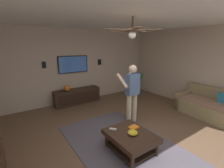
# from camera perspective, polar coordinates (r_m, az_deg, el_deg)

# --- Properties ---
(ground_plane) EXTENTS (8.06, 8.06, 0.00)m
(ground_plane) POSITION_cam_1_polar(r_m,az_deg,el_deg) (3.92, 6.38, -19.50)
(ground_plane) COLOR brown
(wall_back_tv) EXTENTS (0.10, 6.91, 2.76)m
(wall_back_tv) POSITION_cam_1_polar(r_m,az_deg,el_deg) (6.21, -13.77, 6.30)
(wall_back_tv) COLOR #BCA893
(wall_back_tv) RESTS_ON ground
(wall_side_window) EXTENTS (6.74, 0.10, 2.76)m
(wall_side_window) POSITION_cam_1_polar(r_m,az_deg,el_deg) (6.15, 31.65, 4.58)
(wall_side_window) COLOR #C6B09B
(wall_side_window) RESTS_ON ground
(ceiling_slab) EXTENTS (6.74, 6.91, 0.10)m
(ceiling_slab) POSITION_cam_1_polar(r_m,az_deg,el_deg) (3.35, 7.78, 25.12)
(ceiling_slab) COLOR white
(area_rug) EXTENTS (3.20, 1.94, 0.01)m
(area_rug) POSITION_cam_1_polar(r_m,az_deg,el_deg) (3.72, 4.43, -21.32)
(area_rug) COLOR #514C56
(area_rug) RESTS_ON ground
(couch) EXTENTS (1.97, 1.03, 0.87)m
(couch) POSITION_cam_1_polar(r_m,az_deg,el_deg) (5.72, 31.98, -7.03)
(couch) COLOR #93845B
(couch) RESTS_ON ground
(coffee_table) EXTENTS (1.00, 0.80, 0.40)m
(coffee_table) POSITION_cam_1_polar(r_m,az_deg,el_deg) (3.44, 6.73, -18.87)
(coffee_table) COLOR #332116
(coffee_table) RESTS_ON ground
(media_console) EXTENTS (0.45, 1.70, 0.55)m
(media_console) POSITION_cam_1_polar(r_m,az_deg,el_deg) (6.13, -12.39, -4.32)
(media_console) COLOR #332116
(media_console) RESTS_ON ground
(tv) EXTENTS (0.05, 1.13, 0.63)m
(tv) POSITION_cam_1_polar(r_m,az_deg,el_deg) (6.11, -13.83, 6.93)
(tv) COLOR black
(person_standing) EXTENTS (0.54, 0.54, 1.64)m
(person_standing) POSITION_cam_1_polar(r_m,az_deg,el_deg) (4.41, 7.19, -2.29)
(person_standing) COLOR #C6B793
(person_standing) RESTS_ON ground
(potted_plant_tall) EXTENTS (0.37, 0.49, 0.96)m
(potted_plant_tall) POSITION_cam_1_polar(r_m,az_deg,el_deg) (7.49, 9.45, 1.77)
(potted_plant_tall) COLOR #9E6B4C
(potted_plant_tall) RESTS_ON ground
(bowl) EXTENTS (0.20, 0.20, 0.09)m
(bowl) POSITION_cam_1_polar(r_m,az_deg,el_deg) (3.34, 7.44, -16.97)
(bowl) COLOR gold
(bowl) RESTS_ON coffee_table
(remote_white) EXTENTS (0.14, 0.13, 0.02)m
(remote_white) POSITION_cam_1_polar(r_m,az_deg,el_deg) (3.50, 0.34, -15.93)
(remote_white) COLOR white
(remote_white) RESTS_ON coffee_table
(remote_black) EXTENTS (0.10, 0.16, 0.02)m
(remote_black) POSITION_cam_1_polar(r_m,az_deg,el_deg) (3.51, 8.22, -16.01)
(remote_black) COLOR black
(remote_black) RESTS_ON coffee_table
(book) EXTENTS (0.19, 0.24, 0.04)m
(book) POSITION_cam_1_polar(r_m,az_deg,el_deg) (3.57, 7.81, -15.30)
(book) COLOR orange
(book) RESTS_ON coffee_table
(vase_round) EXTENTS (0.22, 0.22, 0.22)m
(vase_round) POSITION_cam_1_polar(r_m,az_deg,el_deg) (5.87, -15.83, -1.42)
(vase_round) COLOR orange
(vase_round) RESTS_ON media_console
(wall_speaker_left) EXTENTS (0.06, 0.12, 0.22)m
(wall_speaker_left) POSITION_cam_1_polar(r_m,az_deg,el_deg) (6.60, -4.53, 7.92)
(wall_speaker_left) COLOR black
(wall_speaker_right) EXTENTS (0.06, 0.12, 0.22)m
(wall_speaker_right) POSITION_cam_1_polar(r_m,az_deg,el_deg) (5.83, -23.36, 6.36)
(wall_speaker_right) COLOR black
(ceiling_fan) EXTENTS (1.14, 1.18, 0.46)m
(ceiling_fan) POSITION_cam_1_polar(r_m,az_deg,el_deg) (3.55, 7.40, 18.33)
(ceiling_fan) COLOR #4C3828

